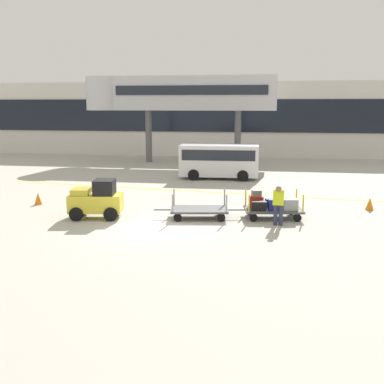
{
  "coord_description": "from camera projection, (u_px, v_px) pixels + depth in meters",
  "views": [
    {
      "loc": [
        4.15,
        -17.06,
        4.57
      ],
      "look_at": [
        1.01,
        2.42,
        0.93
      ],
      "focal_mm": 44.69,
      "sensor_mm": 36.0,
      "label": 1
    }
  ],
  "objects": [
    {
      "name": "shuttle_van",
      "position": [
        219.0,
        159.0,
        29.51
      ],
      "size": [
        4.86,
        2.08,
        2.1
      ],
      "color": "silver",
      "rests_on": "ground_plane"
    },
    {
      "name": "terminal_building",
      "position": [
        223.0,
        119.0,
        42.67
      ],
      "size": [
        50.87,
        2.51,
        6.5
      ],
      "color": "beige",
      "rests_on": "ground_plane"
    },
    {
      "name": "apron_lead_line",
      "position": [
        184.0,
        191.0,
        25.57
      ],
      "size": [
        20.93,
        3.21,
        0.01
      ],
      "primitive_type": "cube",
      "rotation": [
        0.0,
        0.0,
        -0.14
      ],
      "color": "yellow",
      "rests_on": "ground_plane"
    },
    {
      "name": "safety_cone_far",
      "position": [
        38.0,
        199.0,
        22.04
      ],
      "size": [
        0.36,
        0.36,
        0.55
      ],
      "primitive_type": "cone",
      "color": "orange",
      "rests_on": "ground_plane"
    },
    {
      "name": "baggage_cart_middle",
      "position": [
        272.0,
        206.0,
        19.33
      ],
      "size": [
        3.08,
        1.74,
        1.1
      ],
      "color": "#4C4C4F",
      "rests_on": "ground_plane"
    },
    {
      "name": "ground_plane",
      "position": [
        156.0,
        227.0,
        18.04
      ],
      "size": [
        120.0,
        120.0,
        0.0
      ],
      "primitive_type": "plane",
      "color": "#B2ADA0"
    },
    {
      "name": "safety_cone_near",
      "position": [
        370.0,
        204.0,
        20.89
      ],
      "size": [
        0.36,
        0.36,
        0.55
      ],
      "primitive_type": "cone",
      "color": "orange",
      "rests_on": "ground_plane"
    },
    {
      "name": "baggage_tug",
      "position": [
        97.0,
        200.0,
        19.33
      ],
      "size": [
        2.24,
        1.51,
        1.58
      ],
      "color": "gold",
      "rests_on": "ground_plane"
    },
    {
      "name": "baggage_cart_lead",
      "position": [
        199.0,
        210.0,
        19.38
      ],
      "size": [
        3.08,
        1.74,
        1.1
      ],
      "color": "#4C4C4F",
      "rests_on": "ground_plane"
    },
    {
      "name": "baggage_handler",
      "position": [
        278.0,
        204.0,
        18.07
      ],
      "size": [
        0.43,
        0.45,
        1.56
      ],
      "color": "#2D334C",
      "rests_on": "ground_plane"
    },
    {
      "name": "jet_bridge",
      "position": [
        172.0,
        94.0,
        37.02
      ],
      "size": [
        14.94,
        3.0,
        6.69
      ],
      "color": "#B7B7BC",
      "rests_on": "ground_plane"
    }
  ]
}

